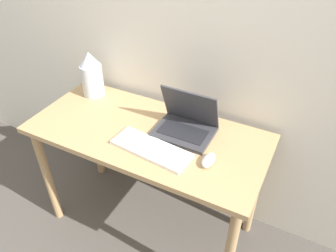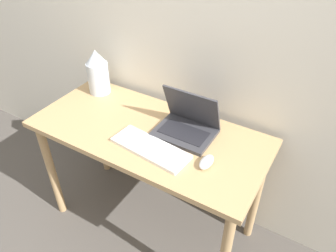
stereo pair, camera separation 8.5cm
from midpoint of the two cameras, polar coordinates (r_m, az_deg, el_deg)
name	(u,v)px [view 2 (the right image)]	position (r m, az deg, el deg)	size (l,w,h in m)	color
wall_back	(183,21)	(1.78, 4.06, 17.83)	(6.00, 0.05, 2.50)	silver
desk	(149,146)	(1.81, -2.06, -3.57)	(1.28, 0.59, 0.77)	tan
laptop	(187,124)	(1.70, 4.79, 0.33)	(0.30, 0.23, 0.24)	#333338
keyboard	(150,148)	(1.61, -1.57, -3.87)	(0.42, 0.19, 0.02)	white
mouse	(206,162)	(1.54, 8.30, -6.25)	(0.06, 0.11, 0.04)	silver
vase	(98,72)	(2.04, -10.97, 9.18)	(0.13, 0.13, 0.28)	silver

